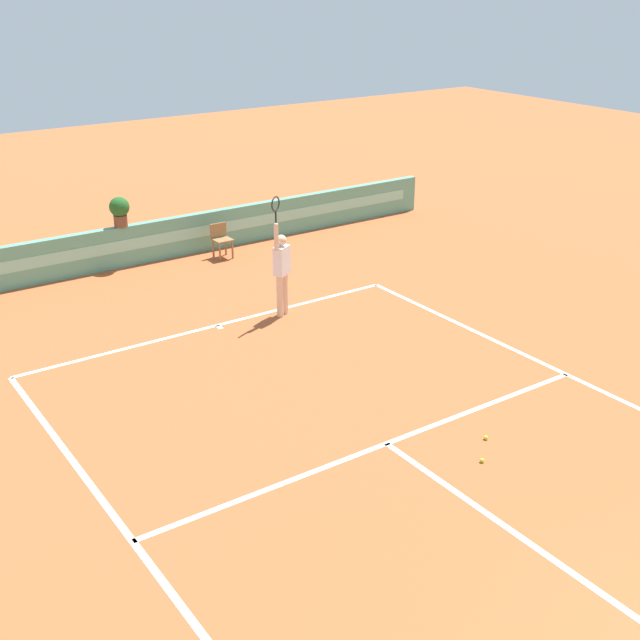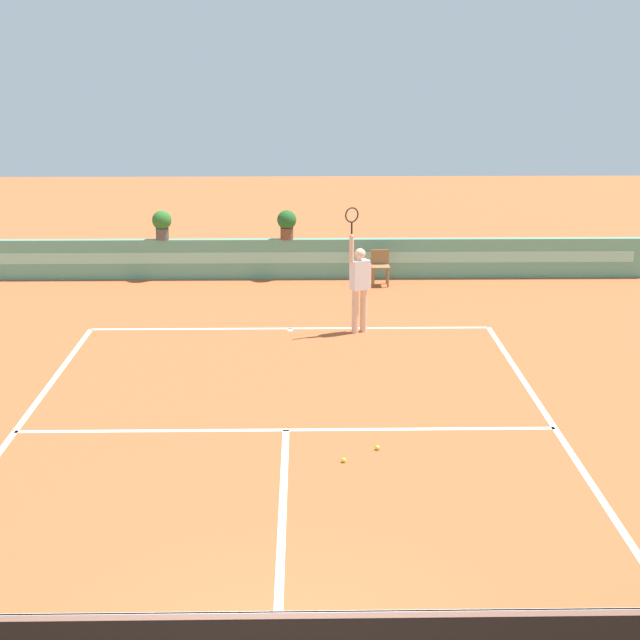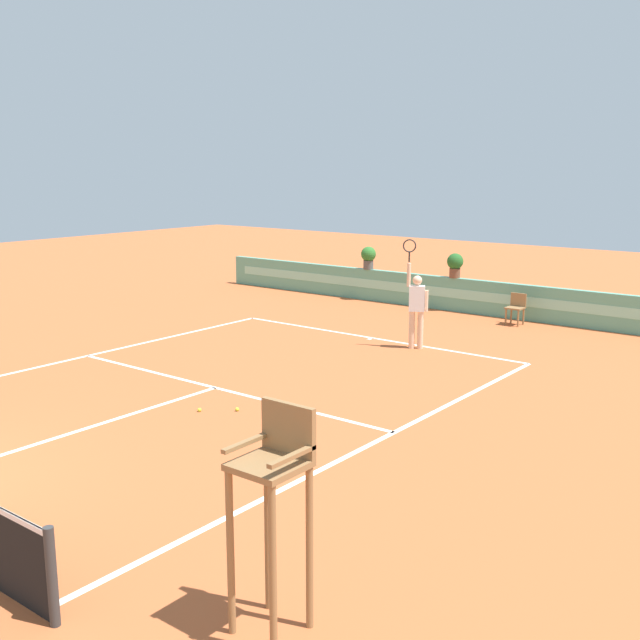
% 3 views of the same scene
% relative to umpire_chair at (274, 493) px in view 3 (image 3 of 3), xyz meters
% --- Properties ---
extents(ground_plane, '(60.00, 60.00, 0.00)m').
position_rel_umpire_chair_xyz_m(ground_plane, '(-6.06, 4.74, -1.34)').
color(ground_plane, '#B2562D').
extents(court_lines, '(8.32, 11.94, 0.01)m').
position_rel_umpire_chair_xyz_m(court_lines, '(-6.06, 5.45, -1.34)').
color(court_lines, white).
rests_on(court_lines, ground).
extents(back_wall_barrier, '(18.00, 0.21, 1.00)m').
position_rel_umpire_chair_xyz_m(back_wall_barrier, '(-6.06, 15.12, -0.84)').
color(back_wall_barrier, '#599E84').
rests_on(back_wall_barrier, ground).
extents(umpire_chair, '(0.60, 0.60, 2.14)m').
position_rel_umpire_chair_xyz_m(umpire_chair, '(0.00, 0.00, 0.00)').
color(umpire_chair, olive).
rests_on(umpire_chair, ground).
extents(ball_kid_chair, '(0.44, 0.44, 0.85)m').
position_rel_umpire_chair_xyz_m(ball_kid_chair, '(-3.91, 14.39, -0.86)').
color(ball_kid_chair, olive).
rests_on(ball_kid_chair, ground).
extents(tennis_player, '(0.56, 0.36, 2.58)m').
position_rel_umpire_chair_xyz_m(tennis_player, '(-4.65, 10.35, -0.29)').
color(tennis_player, beige).
rests_on(tennis_player, ground).
extents(tennis_ball_near_baseline, '(0.07, 0.07, 0.07)m').
position_rel_umpire_chair_xyz_m(tennis_ball_near_baseline, '(-5.22, 3.94, -1.31)').
color(tennis_ball_near_baseline, '#CCE033').
rests_on(tennis_ball_near_baseline, ground).
extents(tennis_ball_mid_court, '(0.07, 0.07, 0.07)m').
position_rel_umpire_chair_xyz_m(tennis_ball_mid_court, '(-4.72, 4.37, -1.31)').
color(tennis_ball_mid_court, '#CCE033').
rests_on(tennis_ball_mid_court, ground).
extents(potted_plant_centre, '(0.48, 0.48, 0.72)m').
position_rel_umpire_chair_xyz_m(potted_plant_centre, '(-6.19, 15.13, 0.07)').
color(potted_plant_centre, brown).
rests_on(potted_plant_centre, back_wall_barrier).
extents(potted_plant_left, '(0.48, 0.48, 0.72)m').
position_rel_umpire_chair_xyz_m(potted_plant_left, '(-9.27, 15.13, 0.07)').
color(potted_plant_left, '#514C47').
rests_on(potted_plant_left, back_wall_barrier).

